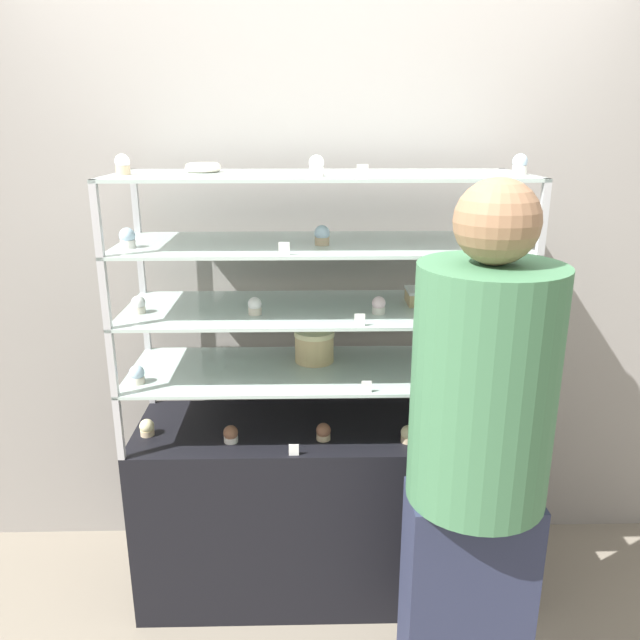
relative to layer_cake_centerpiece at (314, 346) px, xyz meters
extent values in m
plane|color=gray|center=(0.02, -0.08, -1.05)|extent=(20.00, 20.00, 0.00)
cube|color=gray|center=(0.02, 0.31, 0.25)|extent=(8.00, 0.05, 2.60)
cube|color=black|center=(0.02, -0.08, -0.68)|extent=(1.45, 0.50, 0.74)
cube|color=#B7B7BC|center=(-0.69, 0.16, -0.19)|extent=(0.02, 0.02, 0.24)
cube|color=#B7B7BC|center=(0.74, 0.16, -0.19)|extent=(0.02, 0.02, 0.24)
cube|color=#B7B7BC|center=(-0.69, -0.32, -0.19)|extent=(0.02, 0.02, 0.24)
cube|color=#B7B7BC|center=(0.74, -0.32, -0.19)|extent=(0.02, 0.02, 0.24)
cube|color=#B2C6C1|center=(0.02, -0.08, -0.07)|extent=(1.45, 0.50, 0.01)
cube|color=#B7B7BC|center=(-0.69, 0.16, 0.06)|extent=(0.02, 0.02, 0.24)
cube|color=#B7B7BC|center=(0.74, 0.16, 0.06)|extent=(0.02, 0.02, 0.24)
cube|color=#B7B7BC|center=(-0.69, -0.32, 0.06)|extent=(0.02, 0.02, 0.24)
cube|color=#B7B7BC|center=(0.74, -0.32, 0.06)|extent=(0.02, 0.02, 0.24)
cube|color=#B2C6C1|center=(0.02, -0.08, 0.17)|extent=(1.45, 0.50, 0.01)
cube|color=#B7B7BC|center=(-0.69, 0.16, 0.30)|extent=(0.02, 0.02, 0.24)
cube|color=#B7B7BC|center=(0.74, 0.16, 0.30)|extent=(0.02, 0.02, 0.24)
cube|color=#B7B7BC|center=(-0.69, -0.32, 0.30)|extent=(0.02, 0.02, 0.24)
cube|color=#B7B7BC|center=(0.74, -0.32, 0.30)|extent=(0.02, 0.02, 0.24)
cube|color=#B2C6C1|center=(0.02, -0.08, 0.42)|extent=(1.45, 0.50, 0.01)
cube|color=#B7B7BC|center=(-0.69, 0.16, 0.55)|extent=(0.02, 0.02, 0.24)
cube|color=#B7B7BC|center=(0.74, 0.16, 0.55)|extent=(0.02, 0.02, 0.24)
cube|color=#B7B7BC|center=(-0.69, -0.32, 0.55)|extent=(0.02, 0.02, 0.24)
cube|color=#B7B7BC|center=(0.74, -0.32, 0.55)|extent=(0.02, 0.02, 0.24)
cube|color=#B2C6C1|center=(0.02, -0.08, 0.66)|extent=(1.45, 0.50, 0.01)
cylinder|color=#DBBC84|center=(0.00, 0.00, -0.01)|extent=(0.15, 0.15, 0.11)
cylinder|color=#F4EAB2|center=(0.00, 0.00, 0.05)|extent=(0.16, 0.16, 0.02)
cube|color=#DBBC84|center=(0.45, -0.03, 0.20)|extent=(0.18, 0.13, 0.05)
cube|color=white|center=(0.45, -0.03, 0.23)|extent=(0.19, 0.13, 0.01)
cylinder|color=#CCB28C|center=(-0.65, -0.14, -0.30)|extent=(0.05, 0.05, 0.02)
sphere|color=#F4EAB2|center=(-0.65, -0.14, -0.27)|extent=(0.06, 0.06, 0.06)
cylinder|color=white|center=(-0.32, -0.20, -0.30)|extent=(0.05, 0.05, 0.02)
sphere|color=#8C5B42|center=(-0.32, -0.20, -0.27)|extent=(0.06, 0.06, 0.06)
cylinder|color=#CCB28C|center=(0.03, -0.19, -0.30)|extent=(0.05, 0.05, 0.02)
sphere|color=#8C5B42|center=(0.03, -0.19, -0.27)|extent=(0.06, 0.06, 0.06)
cylinder|color=#CCB28C|center=(0.35, -0.22, -0.30)|extent=(0.05, 0.05, 0.02)
sphere|color=#F4EAB2|center=(0.35, -0.22, -0.27)|extent=(0.06, 0.06, 0.06)
cylinder|color=white|center=(0.69, -0.15, -0.30)|extent=(0.05, 0.05, 0.02)
sphere|color=white|center=(0.69, -0.15, -0.27)|extent=(0.06, 0.06, 0.06)
cube|color=white|center=(-0.08, -0.31, -0.29)|extent=(0.04, 0.00, 0.04)
cylinder|color=beige|center=(-0.65, -0.21, -0.05)|extent=(0.05, 0.05, 0.03)
sphere|color=silver|center=(-0.65, -0.21, -0.02)|extent=(0.05, 0.05, 0.05)
cylinder|color=beige|center=(0.70, -0.13, -0.05)|extent=(0.05, 0.05, 0.03)
sphere|color=silver|center=(0.70, -0.13, -0.02)|extent=(0.05, 0.05, 0.05)
cube|color=white|center=(0.18, -0.31, -0.04)|extent=(0.04, 0.00, 0.04)
cylinder|color=beige|center=(-0.64, -0.14, 0.19)|extent=(0.05, 0.05, 0.03)
sphere|color=white|center=(-0.64, -0.14, 0.22)|extent=(0.05, 0.05, 0.05)
cylinder|color=beige|center=(-0.22, -0.16, 0.19)|extent=(0.05, 0.05, 0.03)
sphere|color=white|center=(-0.22, -0.16, 0.22)|extent=(0.05, 0.05, 0.05)
cylinder|color=white|center=(0.23, -0.16, 0.19)|extent=(0.05, 0.05, 0.03)
sphere|color=silver|center=(0.23, -0.16, 0.22)|extent=(0.05, 0.05, 0.05)
cylinder|color=white|center=(0.69, -0.14, 0.19)|extent=(0.05, 0.05, 0.03)
sphere|color=white|center=(0.69, -0.14, 0.22)|extent=(0.05, 0.05, 0.05)
cube|color=white|center=(0.15, -0.31, 0.20)|extent=(0.04, 0.00, 0.04)
cylinder|color=white|center=(-0.65, -0.17, 0.44)|extent=(0.05, 0.05, 0.03)
sphere|color=silver|center=(-0.65, -0.17, 0.47)|extent=(0.05, 0.05, 0.05)
cylinder|color=#CCB28C|center=(0.03, -0.13, 0.44)|extent=(0.05, 0.05, 0.03)
sphere|color=silver|center=(0.03, -0.13, 0.47)|extent=(0.05, 0.05, 0.05)
cylinder|color=beige|center=(0.69, -0.12, 0.44)|extent=(0.05, 0.05, 0.03)
sphere|color=silver|center=(0.69, -0.12, 0.47)|extent=(0.05, 0.05, 0.05)
cube|color=white|center=(-0.10, -0.31, 0.45)|extent=(0.04, 0.00, 0.04)
cylinder|color=#CCB28C|center=(-0.65, -0.13, 0.69)|extent=(0.05, 0.05, 0.03)
sphere|color=white|center=(-0.65, -0.13, 0.71)|extent=(0.05, 0.05, 0.05)
cylinder|color=white|center=(0.01, -0.22, 0.69)|extent=(0.05, 0.05, 0.03)
sphere|color=white|center=(0.01, -0.22, 0.71)|extent=(0.05, 0.05, 0.05)
cylinder|color=white|center=(0.70, -0.14, 0.69)|extent=(0.05, 0.05, 0.03)
sphere|color=silver|center=(0.70, -0.14, 0.71)|extent=(0.05, 0.05, 0.05)
cube|color=white|center=(0.15, -0.31, 0.69)|extent=(0.04, 0.00, 0.04)
torus|color=#EFE5CC|center=(-0.40, -0.01, 0.69)|extent=(0.13, 0.13, 0.03)
cube|color=#282D47|center=(0.47, -0.69, -0.64)|extent=(0.39, 0.21, 0.82)
cylinder|color=#3F724C|center=(0.47, -0.69, 0.12)|extent=(0.41, 0.41, 0.71)
sphere|color=#936B4C|center=(0.47, -0.69, 0.59)|extent=(0.23, 0.23, 0.23)
camera|label=1|loc=(-0.03, -2.31, 0.83)|focal=35.00mm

